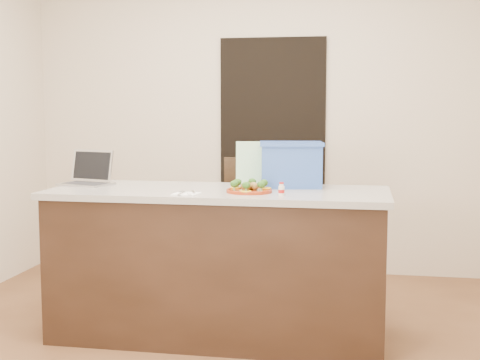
% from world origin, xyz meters
% --- Properties ---
extents(ground, '(4.00, 4.00, 0.00)m').
position_xyz_m(ground, '(0.00, 0.00, 0.00)').
color(ground, brown).
rests_on(ground, ground).
extents(room_shell, '(4.00, 4.00, 4.00)m').
position_xyz_m(room_shell, '(0.00, 0.00, 1.62)').
color(room_shell, white).
rests_on(room_shell, ground).
extents(doorway, '(0.90, 0.02, 2.00)m').
position_xyz_m(doorway, '(0.10, 1.98, 1.00)').
color(doorway, black).
rests_on(doorway, ground).
extents(island, '(2.06, 0.76, 0.92)m').
position_xyz_m(island, '(0.00, 0.25, 0.46)').
color(island, black).
rests_on(island, ground).
extents(plate, '(0.27, 0.27, 0.02)m').
position_xyz_m(plate, '(0.21, 0.15, 0.93)').
color(plate, maroon).
rests_on(plate, island).
extents(meatballs, '(0.11, 0.11, 0.04)m').
position_xyz_m(meatballs, '(0.21, 0.16, 0.96)').
color(meatballs, olive).
rests_on(meatballs, plate).
extents(broccoli, '(0.21, 0.23, 0.04)m').
position_xyz_m(broccoli, '(0.21, 0.15, 0.97)').
color(broccoli, '#1C4312').
rests_on(broccoli, plate).
extents(pepper_rings, '(0.25, 0.22, 0.01)m').
position_xyz_m(pepper_rings, '(0.21, 0.15, 0.94)').
color(pepper_rings, gold).
rests_on(pepper_rings, plate).
extents(napkin, '(0.15, 0.15, 0.01)m').
position_xyz_m(napkin, '(-0.13, 0.00, 0.92)').
color(napkin, white).
rests_on(napkin, island).
extents(fork, '(0.03, 0.16, 0.00)m').
position_xyz_m(fork, '(-0.15, 0.01, 0.93)').
color(fork, '#ADACB1').
rests_on(fork, napkin).
extents(knife, '(0.05, 0.18, 0.01)m').
position_xyz_m(knife, '(-0.10, -0.01, 0.93)').
color(knife, white).
rests_on(knife, napkin).
extents(yogurt_bottle, '(0.04, 0.04, 0.08)m').
position_xyz_m(yogurt_bottle, '(0.41, 0.05, 0.95)').
color(yogurt_bottle, beige).
rests_on(yogurt_bottle, island).
extents(laptop, '(0.36, 0.32, 0.22)m').
position_xyz_m(laptop, '(-0.88, 0.36, 0.98)').
color(laptop, '#A9AAAE').
rests_on(laptop, island).
extents(leaflet, '(0.20, 0.07, 0.28)m').
position_xyz_m(leaflet, '(0.16, 0.54, 1.06)').
color(leaflet, white).
rests_on(leaflet, island).
extents(blue_box, '(0.43, 0.34, 0.28)m').
position_xyz_m(blue_box, '(0.42, 0.47, 1.06)').
color(blue_box, '#3056AE').
rests_on(blue_box, island).
extents(chair, '(0.52, 0.52, 1.04)m').
position_xyz_m(chair, '(0.08, 1.08, 0.59)').
color(chair, '#301D0E').
rests_on(chair, ground).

